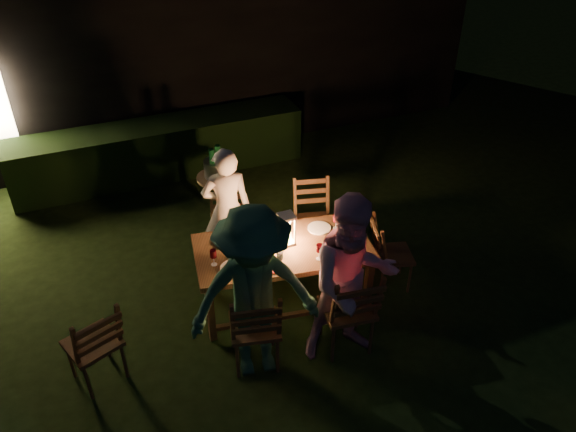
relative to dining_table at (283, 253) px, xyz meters
name	(u,v)px	position (x,y,z in m)	size (l,w,h in m)	color
garden_envelope	(151,23)	(-0.10, 5.72, 0.91)	(40.00, 40.00, 3.20)	black
dining_table	(283,253)	(0.00, 0.00, 0.00)	(1.90, 1.15, 0.74)	#472C17
chair_near_left	(255,339)	(-0.56, -0.69, -0.36)	(0.55, 0.58, 1.02)	#472C17
chair_near_right	(347,322)	(0.33, -0.83, -0.35)	(0.53, 0.57, 1.06)	#472C17
chair_far_left	(230,246)	(-0.32, 0.83, -0.40)	(0.51, 0.53, 0.90)	#472C17
chair_far_right	(313,232)	(0.66, 0.68, -0.38)	(0.53, 0.56, 0.97)	#472C17
chair_end	(391,265)	(1.22, -0.19, -0.40)	(0.53, 0.50, 0.90)	#472C17
chair_spare	(97,356)	(-1.96, -0.32, -0.37)	(0.57, 0.59, 0.98)	#472C17
person_house_side	(227,209)	(-0.32, 0.88, 0.08)	(0.55, 0.36, 1.51)	white
person_opp_right	(352,281)	(0.32, -0.88, 0.21)	(0.86, 0.67, 1.76)	#E69EBB
person_opp_left	(254,296)	(-0.57, -0.74, 0.22)	(1.16, 0.67, 1.79)	#326547
lantern	(287,231)	(0.06, 0.04, 0.23)	(0.16, 0.16, 0.35)	white
plate_far_left	(226,241)	(-0.51, 0.30, 0.08)	(0.25, 0.25, 0.01)	white
plate_near_left	(233,268)	(-0.58, -0.13, 0.08)	(0.25, 0.25, 0.01)	white
plate_far_right	(319,228)	(0.48, 0.15, 0.08)	(0.25, 0.25, 0.01)	white
plate_near_right	(332,253)	(0.41, -0.29, 0.08)	(0.25, 0.25, 0.01)	white
wineglass_a	(249,228)	(-0.25, 0.32, 0.16)	(0.06, 0.06, 0.18)	#59070F
wineglass_b	(214,258)	(-0.73, -0.01, 0.16)	(0.06, 0.06, 0.18)	#59070F
wineglass_c	(319,252)	(0.25, -0.32, 0.16)	(0.06, 0.06, 0.18)	#59070F
wineglass_d	(336,222)	(0.64, 0.08, 0.16)	(0.06, 0.06, 0.18)	#59070F
wineglass_e	(280,259)	(-0.14, -0.28, 0.16)	(0.06, 0.06, 0.18)	silver
bottle_table	(259,239)	(-0.25, 0.04, 0.21)	(0.07, 0.07, 0.28)	#0F471E
napkin_left	(276,268)	(-0.20, -0.29, 0.08)	(0.18, 0.14, 0.01)	red
napkin_right	(344,256)	(0.50, -0.38, 0.08)	(0.18, 0.14, 0.01)	red
phone	(227,274)	(-0.66, -0.20, 0.08)	(0.14, 0.07, 0.01)	black
side_table	(217,182)	(-0.18, 1.76, -0.07)	(0.50, 0.50, 0.68)	olive
ice_bucket	(216,168)	(-0.18, 1.76, 0.12)	(0.30, 0.30, 0.22)	#A5A8AD
bottle_bucket_a	(213,167)	(-0.23, 1.72, 0.17)	(0.07, 0.07, 0.32)	#0F471E
bottle_bucket_b	(219,163)	(-0.13, 1.80, 0.17)	(0.07, 0.07, 0.32)	#0F471E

